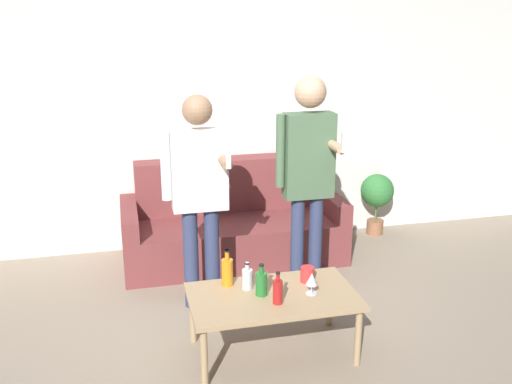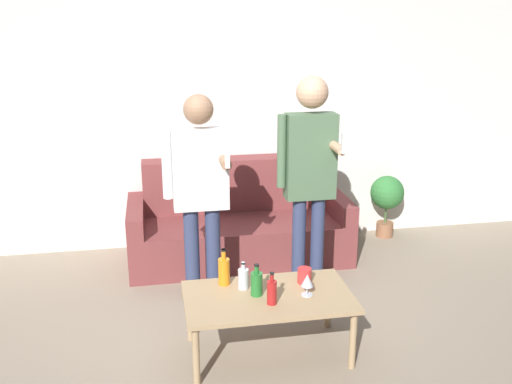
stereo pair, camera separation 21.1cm
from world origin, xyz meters
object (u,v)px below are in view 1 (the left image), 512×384
Objects in this scene: coffee_table at (273,301)px; person_standing_right at (308,169)px; bottle_orange at (247,278)px; couch at (232,225)px; person_standing_left at (199,186)px.

person_standing_right is at bearing 56.88° from coffee_table.
coffee_table is 5.80× the size of bottle_orange.
couch is 1.82× the size of coffee_table.
bottle_orange is 1.00m from person_standing_right.
bottle_orange is at bearing 138.97° from coffee_table.
couch is 10.54× the size of bottle_orange.
person_standing_right reaches higher than person_standing_left.
couch is at bearing 82.68° from bottle_orange.
couch is 1.16m from person_standing_left.
person_standing_left reaches higher than couch.
person_standing_left is (-0.36, 0.77, 0.58)m from coffee_table.
person_standing_right is (0.81, -0.08, 0.10)m from person_standing_left.
person_standing_right is at bearing -5.46° from person_standing_left.
coffee_table is at bearing -41.03° from bottle_orange.
person_standing_left is 0.82m from person_standing_right.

